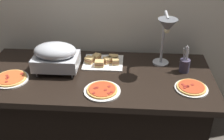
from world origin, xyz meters
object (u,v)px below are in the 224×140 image
Objects in this scene: pizza_plate_front at (11,79)px; utensil_holder at (185,65)px; pizza_plate_center at (191,88)px; chafing_dish at (56,56)px; pizza_plate_raised_stand at (102,90)px; sauce_cup_near at (185,61)px; heat_lamp at (166,30)px; sandwich_platter at (104,61)px.

pizza_plate_front is 1.19× the size of utensil_holder.
utensil_holder is at bearing 93.37° from pizza_plate_center.
pizza_plate_raised_stand is (0.41, -0.28, -0.13)m from chafing_dish.
pizza_plate_front is 1.47m from sauce_cup_near.
heat_lamp reaches higher than sauce_cup_near.
heat_lamp is 0.68m from pizza_plate_raised_stand.
heat_lamp is 0.62m from sandwich_platter.
pizza_plate_raised_stand is (0.74, -0.11, -0.00)m from pizza_plate_front.
utensil_holder is at bearing 27.53° from pizza_plate_raised_stand.
chafing_dish reaches higher than utensil_holder.
sandwich_platter is at bearing 22.45° from chafing_dish.
pizza_plate_raised_stand is at bearing -86.03° from sandwich_platter.
pizza_plate_center is 0.91× the size of pizza_plate_raised_stand.
chafing_dish is at bearing 145.74° from pizza_plate_raised_stand.
sauce_cup_near is at bearing 36.18° from pizza_plate_raised_stand.
pizza_plate_front is at bearing -153.69° from chafing_dish.
chafing_dish is at bearing 169.64° from pizza_plate_center.
pizza_plate_center is (1.07, -0.20, -0.13)m from chafing_dish.
pizza_plate_front is 0.75m from pizza_plate_raised_stand.
pizza_plate_front is 0.78m from sandwich_platter.
pizza_plate_raised_stand is (-0.47, -0.33, -0.36)m from heat_lamp.
pizza_plate_center is at bearing 6.83° from pizza_plate_raised_stand.
pizza_plate_center is at bearing -1.28° from pizza_plate_front.
sauce_cup_near is (0.01, 0.42, 0.00)m from pizza_plate_center.
heat_lamp is 0.44m from sauce_cup_near.
chafing_dish reaches higher than sauce_cup_near.
pizza_plate_raised_stand is 4.42× the size of sauce_cup_near.
pizza_plate_center is 0.67m from pizza_plate_raised_stand.
sauce_cup_near is at bearing 11.58° from chafing_dish.
chafing_dish is at bearing 26.31° from pizza_plate_front.
utensil_holder is (1.39, 0.23, 0.05)m from pizza_plate_front.
pizza_plate_center is 0.26m from utensil_holder.
sandwich_platter is (-0.03, 0.43, 0.01)m from pizza_plate_raised_stand.
heat_lamp is at bearing 128.10° from pizza_plate_center.
sandwich_platter is at bearing 168.76° from heat_lamp.
pizza_plate_raised_stand is at bearing -173.17° from pizza_plate_center.
utensil_holder reaches higher than pizza_plate_center.
pizza_plate_raised_stand is (-0.67, -0.08, -0.00)m from pizza_plate_center.
utensil_holder is (0.68, -0.09, 0.04)m from sandwich_platter.
pizza_plate_center is 1.08× the size of utensil_holder.
sauce_cup_near is at bearing 79.23° from utensil_holder.
heat_lamp is 0.48m from pizza_plate_center.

